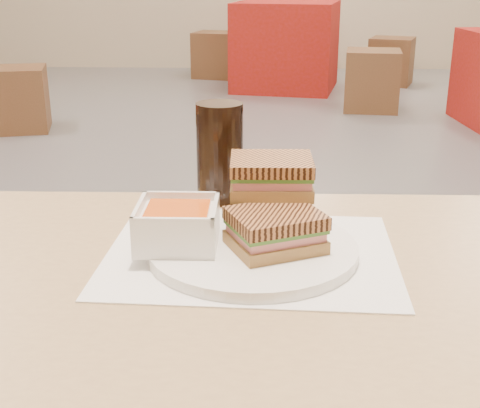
{
  "coord_description": "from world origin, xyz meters",
  "views": [
    {
      "loc": [
        0.04,
        -2.83,
        1.12
      ],
      "look_at": [
        0.01,
        -2.0,
        0.82
      ],
      "focal_mm": 48.88,
      "sensor_mm": 36.0,
      "label": 1
    }
  ],
  "objects_px": {
    "soup_bowl": "(178,226)",
    "bg_chair_2r": "(391,61)",
    "bg_chair_1l": "(372,80)",
    "bg_chair_2l": "(216,55)",
    "panini_lower": "(275,230)",
    "bg_chair_0r": "(18,99)",
    "bg_table_2": "(286,46)",
    "main_table": "(257,363)",
    "cola_glass": "(220,153)",
    "plate": "(253,249)"
  },
  "relations": [
    {
      "from": "bg_table_2",
      "to": "bg_chair_2l",
      "type": "bearing_deg",
      "value": 137.17
    },
    {
      "from": "bg_chair_2r",
      "to": "main_table",
      "type": "bearing_deg",
      "value": -102.15
    },
    {
      "from": "panini_lower",
      "to": "cola_glass",
      "type": "distance_m",
      "value": 0.26
    },
    {
      "from": "bg_chair_1l",
      "to": "bg_chair_2l",
      "type": "relative_size",
      "value": 0.95
    },
    {
      "from": "bg_chair_0r",
      "to": "bg_chair_2l",
      "type": "bearing_deg",
      "value": 63.39
    },
    {
      "from": "plate",
      "to": "bg_chair_1l",
      "type": "bearing_deg",
      "value": 78.89
    },
    {
      "from": "panini_lower",
      "to": "bg_chair_2r",
      "type": "xyz_separation_m",
      "value": [
        1.27,
        5.95,
        -0.56
      ]
    },
    {
      "from": "panini_lower",
      "to": "bg_table_2",
      "type": "bearing_deg",
      "value": 87.98
    },
    {
      "from": "main_table",
      "to": "bg_chair_0r",
      "type": "distance_m",
      "value": 4.31
    },
    {
      "from": "cola_glass",
      "to": "bg_table_2",
      "type": "xyz_separation_m",
      "value": [
        0.29,
        5.42,
        -0.42
      ]
    },
    {
      "from": "cola_glass",
      "to": "panini_lower",
      "type": "bearing_deg",
      "value": -69.52
    },
    {
      "from": "soup_bowl",
      "to": "panini_lower",
      "type": "xyz_separation_m",
      "value": [
        0.13,
        -0.01,
        0.0
      ]
    },
    {
      "from": "panini_lower",
      "to": "plate",
      "type": "bearing_deg",
      "value": 159.7
    },
    {
      "from": "bg_chair_2l",
      "to": "bg_chair_2r",
      "type": "distance_m",
      "value": 1.85
    },
    {
      "from": "panini_lower",
      "to": "bg_chair_0r",
      "type": "bearing_deg",
      "value": 115.04
    },
    {
      "from": "bg_table_2",
      "to": "bg_chair_2l",
      "type": "distance_m",
      "value": 1.02
    },
    {
      "from": "bg_chair_1l",
      "to": "bg_chair_2r",
      "type": "height_order",
      "value": "bg_chair_1l"
    },
    {
      "from": "soup_bowl",
      "to": "bg_chair_2r",
      "type": "height_order",
      "value": "soup_bowl"
    },
    {
      "from": "plate",
      "to": "bg_chair_2r",
      "type": "bearing_deg",
      "value": 77.61
    },
    {
      "from": "bg_table_2",
      "to": "bg_chair_0r",
      "type": "bearing_deg",
      "value": -137.45
    },
    {
      "from": "bg_table_2",
      "to": "bg_chair_2l",
      "type": "relative_size",
      "value": 2.13
    },
    {
      "from": "cola_glass",
      "to": "bg_chair_1l",
      "type": "bearing_deg",
      "value": 77.6
    },
    {
      "from": "main_table",
      "to": "bg_chair_1l",
      "type": "relative_size",
      "value": 2.46
    },
    {
      "from": "bg_chair_1l",
      "to": "bg_chair_2r",
      "type": "xyz_separation_m",
      "value": [
        0.39,
        1.29,
        -0.01
      ]
    },
    {
      "from": "plate",
      "to": "bg_chair_0r",
      "type": "relative_size",
      "value": 0.59
    },
    {
      "from": "cola_glass",
      "to": "bg_chair_0r",
      "type": "relative_size",
      "value": 0.34
    },
    {
      "from": "soup_bowl",
      "to": "cola_glass",
      "type": "distance_m",
      "value": 0.24
    },
    {
      "from": "bg_chair_0r",
      "to": "panini_lower",
      "type": "bearing_deg",
      "value": -64.96
    },
    {
      "from": "bg_table_2",
      "to": "plate",
      "type": "bearing_deg",
      "value": -92.33
    },
    {
      "from": "panini_lower",
      "to": "cola_glass",
      "type": "xyz_separation_m",
      "value": [
        -0.09,
        0.24,
        0.04
      ]
    },
    {
      "from": "soup_bowl",
      "to": "bg_chair_1l",
      "type": "relative_size",
      "value": 0.22
    },
    {
      "from": "bg_table_2",
      "to": "bg_chair_2r",
      "type": "xyz_separation_m",
      "value": [
        1.07,
        0.29,
        -0.18
      ]
    },
    {
      "from": "soup_bowl",
      "to": "panini_lower",
      "type": "height_order",
      "value": "soup_bowl"
    },
    {
      "from": "soup_bowl",
      "to": "bg_table_2",
      "type": "bearing_deg",
      "value": 86.64
    },
    {
      "from": "plate",
      "to": "cola_glass",
      "type": "height_order",
      "value": "cola_glass"
    },
    {
      "from": "panini_lower",
      "to": "cola_glass",
      "type": "height_order",
      "value": "cola_glass"
    },
    {
      "from": "bg_chair_0r",
      "to": "bg_chair_1l",
      "type": "xyz_separation_m",
      "value": [
        2.67,
        0.82,
        0.02
      ]
    },
    {
      "from": "panini_lower",
      "to": "bg_chair_0r",
      "type": "relative_size",
      "value": 0.3
    },
    {
      "from": "soup_bowl",
      "to": "bg_chair_2l",
      "type": "relative_size",
      "value": 0.21
    },
    {
      "from": "bg_chair_1l",
      "to": "bg_chair_2l",
      "type": "xyz_separation_m",
      "value": [
        -1.42,
        1.68,
        -0.01
      ]
    },
    {
      "from": "cola_glass",
      "to": "bg_chair_0r",
      "type": "distance_m",
      "value": 4.02
    },
    {
      "from": "main_table",
      "to": "cola_glass",
      "type": "bearing_deg",
      "value": 102.04
    },
    {
      "from": "soup_bowl",
      "to": "bg_table_2",
      "type": "xyz_separation_m",
      "value": [
        0.33,
        5.65,
        -0.38
      ]
    },
    {
      "from": "plate",
      "to": "bg_table_2",
      "type": "xyz_separation_m",
      "value": [
        0.23,
        5.65,
        -0.35
      ]
    },
    {
      "from": "cola_glass",
      "to": "bg_chair_2r",
      "type": "height_order",
      "value": "cola_glass"
    },
    {
      "from": "main_table",
      "to": "soup_bowl",
      "type": "bearing_deg",
      "value": 142.31
    },
    {
      "from": "cola_glass",
      "to": "bg_chair_2l",
      "type": "height_order",
      "value": "cola_glass"
    },
    {
      "from": "main_table",
      "to": "bg_chair_2l",
      "type": "xyz_separation_m",
      "value": [
        -0.51,
        6.42,
        -0.4
      ]
    },
    {
      "from": "plate",
      "to": "soup_bowl",
      "type": "relative_size",
      "value": 2.65
    },
    {
      "from": "main_table",
      "to": "bg_chair_0r",
      "type": "xyz_separation_m",
      "value": [
        -1.77,
        3.91,
        -0.41
      ]
    }
  ]
}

